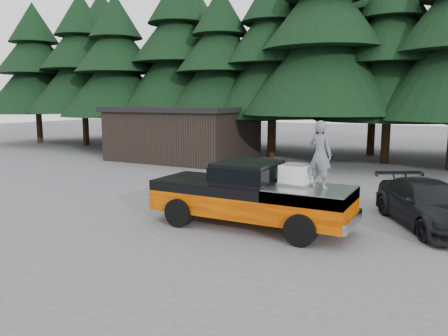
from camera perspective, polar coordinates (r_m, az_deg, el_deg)
The scene contains 8 objects.
ground at distance 13.14m, azimuth -1.21°, elevation -7.41°, with size 120.00×120.00×0.00m, color #505053.
pickup_truck at distance 12.81m, azimuth 3.47°, elevation -4.78°, with size 6.00×2.04×1.33m, color #E56000, non-canonical shape.
truck_cab at distance 12.66m, azimuth 3.10°, elevation -0.50°, with size 1.66×1.90×0.59m, color black.
air_compressor at distance 12.35m, azimuth 9.33°, elevation -0.98°, with size 0.78×0.64×0.53m, color silver.
man_on_bed at distance 11.97m, azimuth 12.45°, elevation 1.74°, with size 0.66×0.44×1.82m, color slate.
parked_car at distance 14.13m, azimuth 25.18°, elevation -4.31°, with size 1.87×4.60×1.34m, color black.
utility_building at distance 27.63m, azimuth -5.29°, elevation 4.60°, with size 8.40×6.40×3.30m.
treeline at distance 29.06m, azimuth 17.16°, elevation 16.43°, with size 60.15×16.05×17.50m.
Camera 1 is at (6.20, -10.99, 3.66)m, focal length 35.00 mm.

